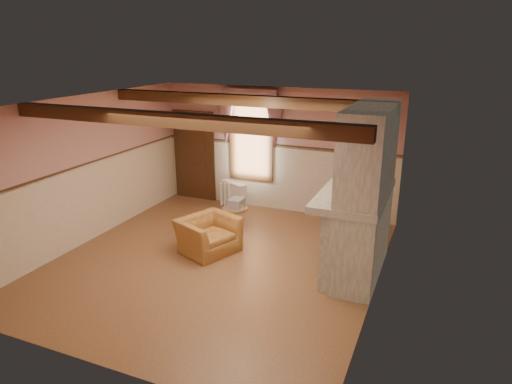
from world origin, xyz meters
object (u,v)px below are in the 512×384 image
at_px(bowl, 358,185).
at_px(radiator, 234,195).
at_px(side_table, 235,221).
at_px(mantel_clock, 364,173).
at_px(oil_lamp, 360,176).
at_px(armchair, 208,235).

bearing_deg(bowl, radiator, 149.45).
relative_size(side_table, mantel_clock, 2.29).
height_order(bowl, oil_lamp, oil_lamp).
xyz_separation_m(armchair, oil_lamp, (2.58, 0.73, 1.23)).
height_order(armchair, radiator, armchair).
relative_size(radiator, oil_lamp, 2.50).
height_order(side_table, mantel_clock, mantel_clock).
xyz_separation_m(armchair, side_table, (0.10, 0.95, -0.05)).
relative_size(side_table, bowl, 1.68).
height_order(radiator, oil_lamp, oil_lamp).
bearing_deg(mantel_clock, armchair, -157.22).
relative_size(bowl, oil_lamp, 1.17).
bearing_deg(oil_lamp, radiator, 152.58).
bearing_deg(mantel_clock, bowl, -90.00).
relative_size(armchair, side_table, 1.83).
bearing_deg(radiator, side_table, -39.90).
xyz_separation_m(armchair, mantel_clock, (2.58, 1.08, 1.19)).
bearing_deg(side_table, oil_lamp, -5.18).
distance_m(radiator, mantel_clock, 3.64).
bearing_deg(mantel_clock, oil_lamp, -90.00).
xyz_separation_m(radiator, bowl, (3.18, -1.88, 1.16)).
height_order(armchair, bowl, bowl).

